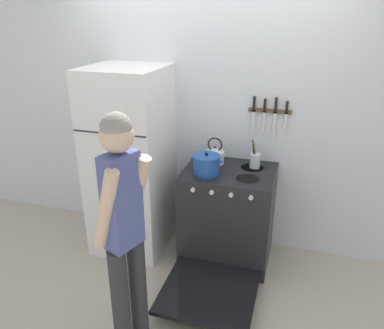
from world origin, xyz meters
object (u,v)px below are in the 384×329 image
object	(u,v)px
person	(124,226)
dutch_oven_pot	(206,164)
tea_kettle	(215,155)
utensil_jar	(255,160)
stove_range	(227,217)
refrigerator	(130,162)

from	to	relation	value
person	dutch_oven_pot	bearing A→B (deg)	6.69
tea_kettle	utensil_jar	world-z (taller)	utensil_jar
person	stove_range	bearing A→B (deg)	-0.59
dutch_oven_pot	refrigerator	bearing A→B (deg)	173.12
utensil_jar	refrigerator	bearing A→B (deg)	-171.69
stove_range	person	bearing A→B (deg)	-109.96
refrigerator	tea_kettle	size ratio (longest dim) A/B	7.06
refrigerator	tea_kettle	xyz separation A→B (m)	(0.78, 0.16, 0.09)
utensil_jar	person	xyz separation A→B (m)	(-0.63, -1.34, -0.00)
refrigerator	person	distance (m)	1.29
stove_range	person	xyz separation A→B (m)	(-0.42, -1.17, 0.52)
refrigerator	person	xyz separation A→B (m)	(0.52, -1.17, 0.08)
dutch_oven_pot	tea_kettle	size ratio (longest dim) A/B	1.13
refrigerator	utensil_jar	size ratio (longest dim) A/B	6.81
refrigerator	tea_kettle	distance (m)	0.80
person	tea_kettle	bearing A→B (deg)	8.47
stove_range	utensil_jar	bearing A→B (deg)	40.53
dutch_oven_pot	person	bearing A→B (deg)	-102.69
stove_range	tea_kettle	distance (m)	0.58
utensil_jar	dutch_oven_pot	bearing A→B (deg)	-145.77
stove_range	dutch_oven_pot	xyz separation A→B (m)	(-0.18, -0.09, 0.54)
stove_range	person	size ratio (longest dim) A/B	0.80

